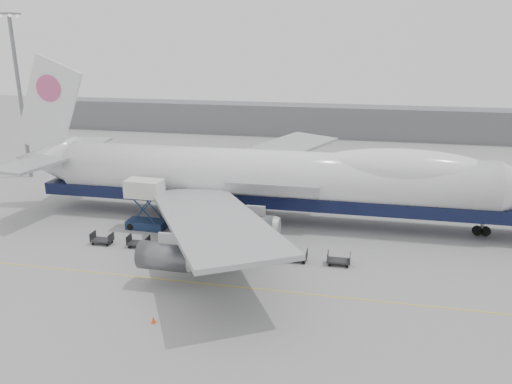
# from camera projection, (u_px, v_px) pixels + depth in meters

# --- Properties ---
(ground) EXTENTS (260.00, 260.00, 0.00)m
(ground) POSITION_uv_depth(u_px,v_px,m) (247.00, 259.00, 51.35)
(ground) COLOR gray
(ground) RESTS_ON ground
(apron_line) EXTENTS (60.00, 0.15, 0.01)m
(apron_line) POSITION_uv_depth(u_px,v_px,m) (232.00, 286.00, 45.74)
(apron_line) COLOR gold
(apron_line) RESTS_ON ground
(hangar) EXTENTS (110.00, 8.00, 7.00)m
(hangar) POSITION_uv_depth(u_px,v_px,m) (272.00, 119.00, 117.71)
(hangar) COLOR slate
(hangar) RESTS_ON ground
(floodlight_mast) EXTENTS (2.40, 2.40, 25.43)m
(floodlight_mast) POSITION_uv_depth(u_px,v_px,m) (19.00, 88.00, 77.85)
(floodlight_mast) COLOR slate
(floodlight_mast) RESTS_ON ground
(airliner) EXTENTS (67.00, 55.30, 19.98)m
(airliner) POSITION_uv_depth(u_px,v_px,m) (274.00, 177.00, 60.77)
(airliner) COLOR white
(airliner) RESTS_ON ground
(catering_truck) EXTENTS (4.67, 3.31, 6.02)m
(catering_truck) POSITION_uv_depth(u_px,v_px,m) (145.00, 201.00, 58.76)
(catering_truck) COLOR #182849
(catering_truck) RESTS_ON ground
(traffic_cone) EXTENTS (0.38, 0.38, 0.55)m
(traffic_cone) POSITION_uv_depth(u_px,v_px,m) (153.00, 320.00, 39.86)
(traffic_cone) COLOR #E94B0C
(traffic_cone) RESTS_ON ground
(dolly_0) EXTENTS (2.30, 1.35, 1.30)m
(dolly_0) POSITION_uv_depth(u_px,v_px,m) (102.00, 239.00, 55.07)
(dolly_0) COLOR #2D2D30
(dolly_0) RESTS_ON ground
(dolly_1) EXTENTS (2.30, 1.35, 1.30)m
(dolly_1) POSITION_uv_depth(u_px,v_px,m) (138.00, 243.00, 54.22)
(dolly_1) COLOR #2D2D30
(dolly_1) RESTS_ON ground
(dolly_2) EXTENTS (2.30, 1.35, 1.30)m
(dolly_2) POSITION_uv_depth(u_px,v_px,m) (176.00, 246.00, 53.37)
(dolly_2) COLOR #2D2D30
(dolly_2) RESTS_ON ground
(dolly_3) EXTENTS (2.30, 1.35, 1.30)m
(dolly_3) POSITION_uv_depth(u_px,v_px,m) (215.00, 249.00, 52.52)
(dolly_3) COLOR #2D2D30
(dolly_3) RESTS_ON ground
(dolly_4) EXTENTS (2.30, 1.35, 1.30)m
(dolly_4) POSITION_uv_depth(u_px,v_px,m) (255.00, 253.00, 51.67)
(dolly_4) COLOR #2D2D30
(dolly_4) RESTS_ON ground
(dolly_5) EXTENTS (2.30, 1.35, 1.30)m
(dolly_5) POSITION_uv_depth(u_px,v_px,m) (296.00, 256.00, 50.82)
(dolly_5) COLOR #2D2D30
(dolly_5) RESTS_ON ground
(dolly_6) EXTENTS (2.30, 1.35, 1.30)m
(dolly_6) POSITION_uv_depth(u_px,v_px,m) (339.00, 260.00, 49.97)
(dolly_6) COLOR #2D2D30
(dolly_6) RESTS_ON ground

